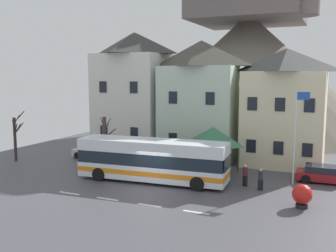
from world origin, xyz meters
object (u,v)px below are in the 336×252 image
Objects in this scene: townhouse_01 at (201,100)px; townhouse_02 at (285,107)px; pedestrian_00 at (225,170)px; harbour_buoy at (302,195)px; pedestrian_01 at (261,179)px; bare_tree_01 at (105,141)px; bus_shelter at (213,136)px; hilltop_castle at (248,67)px; parked_car_00 at (327,174)px; public_bench at (203,162)px; transit_bus at (152,161)px; flagpole at (296,131)px; bare_tree_00 at (15,136)px; pedestrian_02 at (245,175)px; townhouse_00 at (135,92)px; parked_car_01 at (93,152)px.

townhouse_02 is (7.62, 0.65, -0.45)m from townhouse_01.
harbour_buoy is (5.76, -3.78, -0.06)m from pedestrian_00.
pedestrian_01 is 0.35× the size of bare_tree_01.
townhouse_01 is at bearing 117.51° from bus_shelter.
harbour_buoy is at bearing -72.04° from hilltop_castle.
pedestrian_01 reaches higher than harbour_buoy.
public_bench is at bearing 174.08° from parked_car_00.
parked_car_00 is at bearing 18.28° from transit_bus.
harbour_buoy is (7.15, -5.22, -2.31)m from bus_shelter.
parked_car_00 is 6.64m from harbour_buoy.
flagpole reaches higher than public_bench.
townhouse_01 is 7.01× the size of pedestrian_00.
bus_shelter is 0.84× the size of bare_tree_00.
pedestrian_02 is at bearing -77.86° from hilltop_castle.
pedestrian_01 is 7.37m from public_bench.
townhouse_00 is 3.17× the size of bus_shelter.
pedestrian_00 reaches higher than parked_car_01.
bus_shelter is 0.97× the size of parked_car_01.
bus_shelter reaches higher than parked_car_00.
bus_shelter is 2.44× the size of pedestrian_02.
pedestrian_01 is at bearing -11.95° from parked_car_01.
townhouse_01 is at bearing 28.73° from bare_tree_00.
parked_car_00 is 4.22m from flagpole.
public_bench is at bearing 5.24° from parked_car_01.
parked_car_01 is 2.26× the size of public_bench.
bare_tree_01 is at bearing -150.48° from townhouse_02.
pedestrian_01 is at bearing 3.12° from transit_bus.
bus_shelter reaches higher than pedestrian_00.
townhouse_00 is 7.73m from parked_car_01.
bare_tree_00 is (-15.05, -28.66, -6.65)m from hilltop_castle.
pedestrian_02 is 21.20m from bare_tree_00.
parked_car_01 is 4.33m from bare_tree_01.
transit_bus is at bearing -128.80° from townhouse_02.
bus_shelter is 0.88× the size of bare_tree_01.
parked_car_01 is at bearing 166.48° from pedestrian_01.
pedestrian_01 is (7.28, -28.86, -8.14)m from hilltop_castle.
townhouse_00 is at bearing 157.93° from flagpole.
bare_tree_01 is at bearing -130.67° from townhouse_01.
townhouse_02 is 5.82× the size of public_bench.
bus_shelter is at bearing -54.03° from public_bench.
hilltop_castle is at bearing 84.96° from transit_bus.
flagpole reaches higher than bare_tree_01.
townhouse_00 is 18.13m from pedestrian_01.
bare_tree_01 is (-7.68, -3.31, 1.77)m from public_bench.
pedestrian_00 is (4.45, -7.30, -4.66)m from townhouse_01.
pedestrian_00 is (11.89, -8.00, -5.24)m from townhouse_00.
hilltop_castle is at bearing 102.14° from pedestrian_02.
hilltop_castle reaches higher than public_bench.
bare_tree_00 is at bearing -130.37° from townhouse_00.
townhouse_02 is 2.64× the size of bus_shelter.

